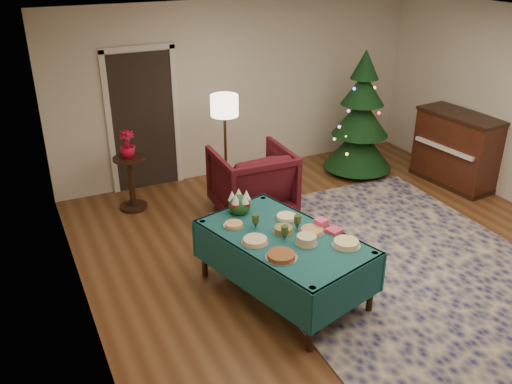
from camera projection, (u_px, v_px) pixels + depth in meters
name	position (u px, v px, depth m)	size (l,w,h in m)	color
room_shell	(380.00, 165.00, 5.63)	(7.00, 7.00, 7.00)	#593319
doorway	(143.00, 118.00, 7.95)	(1.08, 0.04, 2.16)	black
rug	(397.00, 263.00, 6.39)	(3.20, 4.20, 0.02)	#131547
buffet_table	(284.00, 248.00, 5.64)	(1.50, 2.03, 0.71)	black
platter_0	(346.00, 243.00, 5.39)	(0.29, 0.29, 0.06)	silver
platter_1	(281.00, 256.00, 5.19)	(0.32, 0.32, 0.05)	silver
platter_2	(307.00, 240.00, 5.41)	(0.23, 0.23, 0.10)	silver
platter_3	(312.00, 230.00, 5.65)	(0.28, 0.28, 0.04)	silver
platter_4	(255.00, 241.00, 5.45)	(0.28, 0.28, 0.05)	silver
platter_5	(284.00, 230.00, 5.63)	(0.23, 0.23, 0.07)	silver
platter_6	(286.00, 217.00, 5.92)	(0.25, 0.25, 0.04)	silver
platter_7	(234.00, 225.00, 5.76)	(0.22, 0.22, 0.04)	silver
goblet_0	(256.00, 221.00, 5.69)	(0.08, 0.08, 0.16)	#2D471E
goblet_1	(297.00, 222.00, 5.67)	(0.08, 0.08, 0.16)	#2D471E
goblet_2	(285.00, 233.00, 5.46)	(0.08, 0.08, 0.16)	#2D471E
napkin_stack	(334.00, 231.00, 5.65)	(0.14, 0.14, 0.04)	#CF3953
gift_box	(321.00, 223.00, 5.73)	(0.11, 0.11, 0.09)	#ED417F
centerpiece	(240.00, 203.00, 6.00)	(0.25, 0.26, 0.29)	#1E4C1E
armchair	(252.00, 178.00, 7.40)	(1.00, 0.93, 1.03)	#460F16
floor_lamp	(225.00, 112.00, 7.38)	(0.38, 0.38, 1.57)	#A57F3F
side_table	(131.00, 184.00, 7.56)	(0.43, 0.43, 0.77)	black
potted_plant	(128.00, 150.00, 7.35)	(0.21, 0.38, 0.21)	#B80D2C
christmas_tree	(361.00, 119.00, 8.54)	(1.25, 1.25, 1.99)	black
piano	(456.00, 150.00, 8.29)	(0.72, 1.35, 1.12)	black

